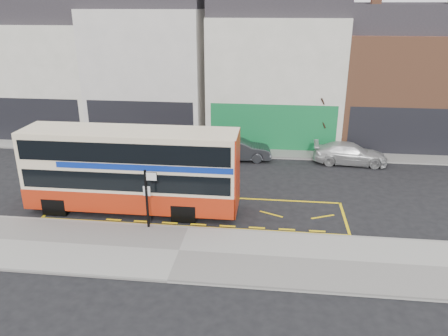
# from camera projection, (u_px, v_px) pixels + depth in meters

# --- Properties ---
(ground) EXTENTS (120.00, 120.00, 0.00)m
(ground) POSITION_uv_depth(u_px,v_px,m) (190.00, 226.00, 19.56)
(ground) COLOR black
(ground) RESTS_ON ground
(pavement) EXTENTS (40.00, 4.00, 0.15)m
(pavement) POSITION_uv_depth(u_px,v_px,m) (179.00, 252.00, 17.40)
(pavement) COLOR #9C9A94
(pavement) RESTS_ON ground
(kerb) EXTENTS (40.00, 0.15, 0.15)m
(kerb) POSITION_uv_depth(u_px,v_px,m) (188.00, 228.00, 19.19)
(kerb) COLOR gray
(kerb) RESTS_ON ground
(far_pavement) EXTENTS (50.00, 3.00, 0.15)m
(far_pavement) POSITION_uv_depth(u_px,v_px,m) (220.00, 148.00, 29.75)
(far_pavement) COLOR #9C9A94
(far_pavement) RESTS_ON ground
(road_markings) EXTENTS (14.00, 3.40, 0.01)m
(road_markings) POSITION_uv_depth(u_px,v_px,m) (196.00, 210.00, 21.04)
(road_markings) COLOR yellow
(road_markings) RESTS_ON ground
(terrace_far_left) EXTENTS (8.00, 8.01, 10.80)m
(terrace_far_left) POSITION_uv_depth(u_px,v_px,m) (51.00, 67.00, 33.24)
(terrace_far_left) COLOR white
(terrace_far_left) RESTS_ON ground
(terrace_left) EXTENTS (8.00, 8.01, 11.80)m
(terrace_left) POSITION_uv_depth(u_px,v_px,m) (153.00, 61.00, 32.19)
(terrace_left) COLOR beige
(terrace_left) RESTS_ON ground
(terrace_green_shop) EXTENTS (9.00, 8.01, 11.30)m
(terrace_green_shop) POSITION_uv_depth(u_px,v_px,m) (275.00, 67.00, 31.30)
(terrace_green_shop) COLOR white
(terrace_green_shop) RESTS_ON ground
(terrace_right) EXTENTS (9.00, 8.01, 10.30)m
(terrace_right) POSITION_uv_depth(u_px,v_px,m) (404.00, 76.00, 30.50)
(terrace_right) COLOR #9E5E3F
(terrace_right) RESTS_ON ground
(double_decker_bus) EXTENTS (9.98, 2.33, 3.99)m
(double_decker_bus) POSITION_uv_depth(u_px,v_px,m) (132.00, 169.00, 20.37)
(double_decker_bus) COLOR beige
(double_decker_bus) RESTS_ON ground
(bus_stop_post) EXTENTS (0.66, 0.12, 2.66)m
(bus_stop_post) POSITION_uv_depth(u_px,v_px,m) (148.00, 193.00, 18.61)
(bus_stop_post) COLOR black
(bus_stop_post) RESTS_ON pavement
(car_silver) EXTENTS (3.84, 1.76, 1.28)m
(car_silver) POSITION_uv_depth(u_px,v_px,m) (100.00, 145.00, 28.70)
(car_silver) COLOR silver
(car_silver) RESTS_ON ground
(car_grey) EXTENTS (4.40, 1.97, 1.40)m
(car_grey) POSITION_uv_depth(u_px,v_px,m) (237.00, 149.00, 27.56)
(car_grey) COLOR #414348
(car_grey) RESTS_ON ground
(car_white) EXTENTS (4.54, 2.03, 1.29)m
(car_white) POSITION_uv_depth(u_px,v_px,m) (350.00, 154.00, 26.96)
(car_white) COLOR silver
(car_white) RESTS_ON ground
(street_tree_right) EXTENTS (2.19, 2.19, 4.73)m
(street_tree_right) POSITION_uv_depth(u_px,v_px,m) (323.00, 103.00, 28.56)
(street_tree_right) COLOR black
(street_tree_right) RESTS_ON ground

